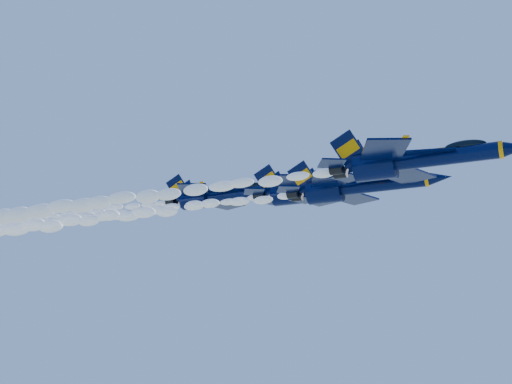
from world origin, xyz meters
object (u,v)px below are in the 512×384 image
at_px(jet_second, 357,186).
at_px(jet_fourth, 220,195).
at_px(jet_lead, 414,160).
at_px(jet_third, 319,189).

relative_size(jet_second, jet_fourth, 0.92).
height_order(jet_second, jet_fourth, jet_fourth).
height_order(jet_lead, jet_fourth, jet_fourth).
distance_m(jet_second, jet_third, 13.93).
height_order(jet_lead, jet_third, jet_third).
bearing_deg(jet_fourth, jet_lead, -37.30).
xyz_separation_m(jet_lead, jet_third, (-15.59, 18.92, 3.82)).
bearing_deg(jet_third, jet_fourth, 161.06).
bearing_deg(jet_lead, jet_third, 129.48).
distance_m(jet_third, jet_fourth, 17.94).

